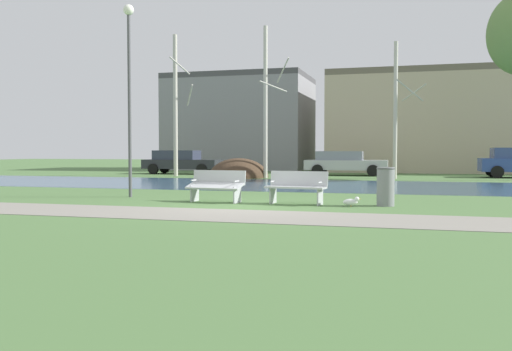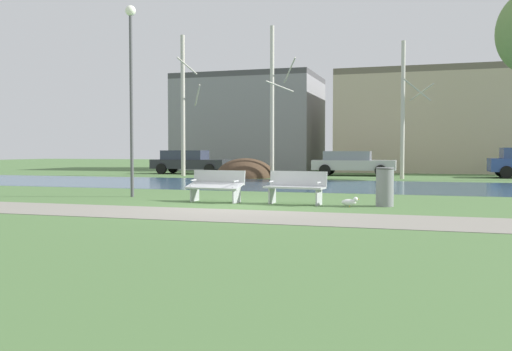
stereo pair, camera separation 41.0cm
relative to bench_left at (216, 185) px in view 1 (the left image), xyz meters
name	(u,v)px [view 1 (the left image)]	position (x,y,z in m)	size (l,w,h in m)	color
ground_plane	(313,184)	(1.12, 9.03, -0.47)	(120.00, 120.00, 0.00)	#4C703D
paved_path_strip	(219,215)	(1.12, -2.95, -0.47)	(60.00, 2.32, 0.01)	gray
river_band	(309,185)	(1.12, 8.18, -0.47)	(80.00, 8.09, 0.01)	#33516B
soil_mound	(239,177)	(-3.69, 13.78, -0.47)	(3.16, 3.36, 2.05)	#423021
bench_left	(216,185)	(0.00, 0.00, 0.00)	(1.66, 0.76, 0.87)	#B2B5B7
bench_right	(297,186)	(2.25, 0.00, 0.00)	(1.66, 0.77, 0.87)	#B2B5B7
trash_bin	(386,186)	(4.54, 0.14, 0.04)	(0.47, 0.47, 0.99)	gray
seagull	(351,202)	(3.73, -0.34, -0.34)	(0.45, 0.17, 0.26)	white
streetlamp	(129,71)	(-3.09, 0.87, 3.36)	(0.32, 0.32, 5.81)	#4C4C51
birch_far_left	(176,105)	(-7.50, 14.32, 3.50)	(1.21, 1.99, 7.82)	#BCB7A8
birch_left	(266,101)	(-2.08, 13.40, 3.48)	(1.38, 2.39, 7.78)	beige
birch_center_left	(396,109)	(4.38, 14.61, 3.03)	(1.59, 2.84, 6.89)	beige
parked_van_nearest_dark	(181,161)	(-8.45, 17.15, 0.29)	(4.73, 2.02, 1.43)	#282B30
parked_sedan_second_silver	(344,162)	(1.43, 17.69, 0.27)	(4.68, 2.10, 1.39)	#B2B5BC
building_grey_warehouse	(241,123)	(-7.44, 26.30, 3.04)	(10.27, 7.08, 7.03)	gray
building_beige_block	(460,123)	(8.28, 26.45, 2.87)	(17.22, 9.78, 6.67)	#BCAD8E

